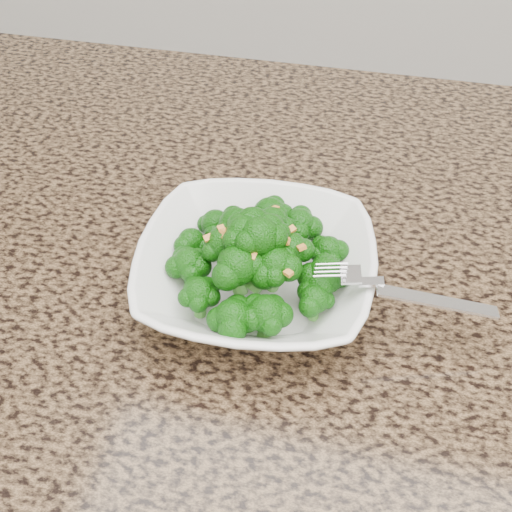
# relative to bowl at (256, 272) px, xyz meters

# --- Properties ---
(granite_counter) EXTENTS (1.64, 1.04, 0.03)m
(granite_counter) POSITION_rel_bowl_xyz_m (0.12, -0.03, -0.04)
(granite_counter) COLOR brown
(granite_counter) RESTS_ON cabinet
(bowl) EXTENTS (0.25, 0.25, 0.06)m
(bowl) POSITION_rel_bowl_xyz_m (0.00, 0.00, 0.00)
(bowl) COLOR white
(bowl) RESTS_ON granite_counter
(broccoli_pile) EXTENTS (0.21, 0.21, 0.06)m
(broccoli_pile) POSITION_rel_bowl_xyz_m (0.00, 0.00, 0.06)
(broccoli_pile) COLOR #105409
(broccoli_pile) RESTS_ON bowl
(garlic_topping) EXTENTS (0.12, 0.12, 0.01)m
(garlic_topping) POSITION_rel_bowl_xyz_m (0.00, 0.00, 0.10)
(garlic_topping) COLOR #EB9739
(garlic_topping) RESTS_ON broccoli_pile
(fork) EXTENTS (0.19, 0.06, 0.01)m
(fork) POSITION_rel_bowl_xyz_m (0.12, -0.02, 0.03)
(fork) COLOR silver
(fork) RESTS_ON bowl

